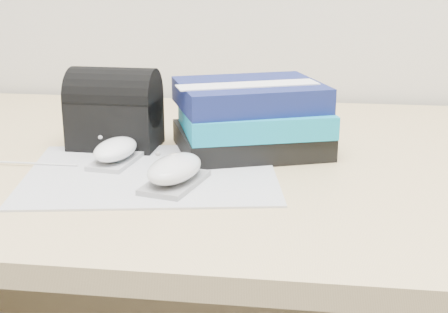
# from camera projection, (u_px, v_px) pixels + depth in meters

# --- Properties ---
(desk) EXTENTS (1.60, 0.80, 0.73)m
(desk) POSITION_uv_depth(u_px,v_px,m) (273.00, 272.00, 1.10)
(desk) COLOR tan
(desk) RESTS_ON ground
(mousepad) EXTENTS (0.39, 0.33, 0.00)m
(mousepad) POSITION_uv_depth(u_px,v_px,m) (152.00, 173.00, 0.88)
(mousepad) COLOR #97989F
(mousepad) RESTS_ON desk
(mouse_rear) EXTENTS (0.07, 0.10, 0.04)m
(mouse_rear) POSITION_uv_depth(u_px,v_px,m) (115.00, 151.00, 0.92)
(mouse_rear) COLOR #ABABAE
(mouse_rear) RESTS_ON mousepad
(mouse_front) EXTENTS (0.08, 0.12, 0.05)m
(mouse_front) POSITION_uv_depth(u_px,v_px,m) (175.00, 171.00, 0.83)
(mouse_front) COLOR gray
(mouse_front) RESTS_ON mousepad
(usb_cable) EXTENTS (0.23, 0.00, 0.00)m
(usb_cable) POSITION_uv_depth(u_px,v_px,m) (2.00, 162.00, 0.92)
(usb_cable) COLOR silver
(usb_cable) RESTS_ON mousepad
(book_stack) EXTENTS (0.27, 0.24, 0.11)m
(book_stack) POSITION_uv_depth(u_px,v_px,m) (251.00, 118.00, 0.98)
(book_stack) COLOR black
(book_stack) RESTS_ON desk
(pouch) EXTENTS (0.14, 0.10, 0.13)m
(pouch) POSITION_uv_depth(u_px,v_px,m) (115.00, 109.00, 0.99)
(pouch) COLOR black
(pouch) RESTS_ON desk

